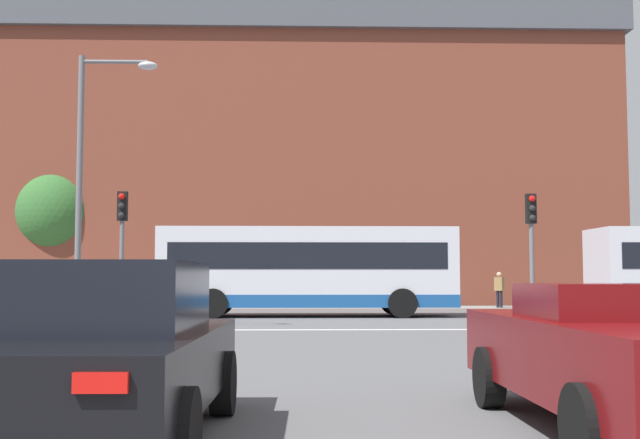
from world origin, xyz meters
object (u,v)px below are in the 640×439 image
Objects in this scene: traffic_light_near_right at (532,237)px; pedestrian_walking_east at (292,284)px; car_saloon_left at (96,351)px; pedestrian_walking_west at (256,284)px; street_lamp_junction at (93,162)px; bus_crossing_lead at (308,269)px; traffic_light_near_left at (122,235)px; pedestrian_waiting at (499,287)px; car_roadster_right at (627,354)px.

pedestrian_walking_east is at bearing 111.90° from traffic_light_near_right.
pedestrian_walking_west is at bearing 91.41° from car_saloon_left.
street_lamp_junction is 3.94× the size of pedestrian_walking_east.
street_lamp_junction is at bearing -36.95° from bus_crossing_lead.
bus_crossing_lead reaches higher than car_saloon_left.
traffic_light_near_left is 2.25m from street_lamp_junction.
pedestrian_walking_east is (-6.46, 16.08, -1.38)m from traffic_light_near_right.
traffic_light_near_left is (-5.15, -6.36, 0.85)m from bus_crossing_lead.
street_lamp_junction is at bearing -88.90° from pedestrian_waiting.
car_roadster_right is at bearing 135.57° from pedestrian_walking_west.
car_saloon_left is 1.19× the size of traffic_light_near_right.
traffic_light_near_left is at bearing 115.03° from pedestrian_walking_west.
pedestrian_walking_east reaches higher than pedestrian_waiting.
traffic_light_near_right is (11.04, -0.71, -0.06)m from traffic_light_near_left.
pedestrian_walking_east is 1.00× the size of pedestrian_walking_west.
pedestrian_walking_west is (-4.74, 29.41, 0.38)m from car_roadster_right.
pedestrian_waiting is (6.22, 28.83, 0.24)m from car_roadster_right.
car_roadster_right is at bearing 6.81° from bus_crossing_lead.
car_saloon_left is 0.42× the size of bus_crossing_lead.
traffic_light_near_right is (3.36, 14.10, 1.76)m from car_roadster_right.
traffic_light_near_left is 2.05× the size of pedestrian_walking_east.
pedestrian_walking_west is at bearing 117.87° from traffic_light_near_right.
car_roadster_right is 21.35m from bus_crossing_lead.
bus_crossing_lead reaches higher than car_roadster_right.
pedestrian_walking_east is at bearing -143.63° from pedestrian_waiting.
car_saloon_left is 1.15× the size of traffic_light_near_left.
traffic_light_near_right is at bearing 62.13° from car_saloon_left.
traffic_light_near_right is at bearing -56.40° from pedestrian_waiting.
pedestrian_waiting reaches higher than car_saloon_left.
traffic_light_near_right reaches higher than car_roadster_right.
bus_crossing_lead is 9.04m from pedestrian_walking_east.
pedestrian_walking_west reaches higher than car_saloon_left.
pedestrian_walking_west is at bearing -165.00° from bus_crossing_lead.
street_lamp_junction reaches higher than car_roadster_right.
traffic_light_near_right is 1.99× the size of pedestrian_walking_east.
traffic_light_near_left is 11.06m from traffic_light_near_right.
car_roadster_right is 0.46× the size of bus_crossing_lead.
car_saloon_left is 2.37× the size of pedestrian_walking_west.
bus_crossing_lead is at bearing 96.95° from car_roadster_right.
traffic_light_near_left is 19.81m from pedestrian_waiting.
traffic_light_near_left is (-7.68, 14.81, 1.82)m from car_roadster_right.
pedestrian_walking_east is at bearing -118.33° from pedestrian_walking_west.
traffic_light_near_right reaches higher than pedestrian_waiting.
traffic_light_near_right is 17.38m from pedestrian_walking_east.
car_roadster_right is 30.34m from pedestrian_walking_east.
car_saloon_left is 15.48m from traffic_light_near_left.
bus_crossing_lead is 6.39× the size of pedestrian_waiting.
car_roadster_right is 2.93× the size of pedestrian_waiting.
car_saloon_left is 14.80m from street_lamp_junction.
traffic_light_near_left reaches higher than pedestrian_walking_east.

